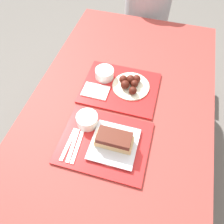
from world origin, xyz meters
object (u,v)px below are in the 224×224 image
object	(u,v)px
tray_far	(120,88)
bowl_coleslaw_near	(87,120)
wings_plate_far	(130,84)
tray_near	(105,142)
bowl_coleslaw_far	(105,73)
person_seated_across	(148,6)
brisket_sandwich_plate	(114,142)

from	to	relation	value
tray_far	bowl_coleslaw_near	bearing A→B (deg)	-109.18
bowl_coleslaw_near	wings_plate_far	size ratio (longest dim) A/B	0.51
tray_near	bowl_coleslaw_near	size ratio (longest dim) A/B	3.96
tray_near	bowl_coleslaw_far	xyz separation A→B (m)	(-0.12, 0.39, 0.04)
wings_plate_far	bowl_coleslaw_far	bearing A→B (deg)	169.28
tray_far	person_seated_across	distance (m)	0.93
tray_near	tray_far	world-z (taller)	same
tray_far	brisket_sandwich_plate	bearing A→B (deg)	-80.04
tray_near	bowl_coleslaw_far	size ratio (longest dim) A/B	3.96
bowl_coleslaw_far	person_seated_across	distance (m)	0.89
bowl_coleslaw_near	brisket_sandwich_plate	distance (m)	0.17
wings_plate_far	bowl_coleslaw_near	bearing A→B (deg)	-116.76
tray_near	person_seated_across	bearing A→B (deg)	91.20
tray_near	brisket_sandwich_plate	xyz separation A→B (m)	(0.05, -0.00, 0.04)
brisket_sandwich_plate	bowl_coleslaw_far	world-z (taller)	brisket_sandwich_plate
brisket_sandwich_plate	person_seated_across	bearing A→B (deg)	93.26
bowl_coleslaw_far	wings_plate_far	xyz separation A→B (m)	(0.15, -0.03, -0.01)
tray_near	bowl_coleslaw_near	world-z (taller)	bowl_coleslaw_near
brisket_sandwich_plate	person_seated_across	xyz separation A→B (m)	(-0.07, 1.28, -0.08)
tray_near	wings_plate_far	bearing A→B (deg)	84.23
bowl_coleslaw_near	wings_plate_far	distance (m)	0.32
bowl_coleslaw_near	person_seated_across	world-z (taller)	person_seated_across
bowl_coleslaw_near	bowl_coleslaw_far	bearing A→B (deg)	91.78
tray_near	brisket_sandwich_plate	world-z (taller)	brisket_sandwich_plate
brisket_sandwich_plate	wings_plate_far	world-z (taller)	brisket_sandwich_plate
tray_far	bowl_coleslaw_far	xyz separation A→B (m)	(-0.10, 0.05, 0.04)
tray_near	wings_plate_far	xyz separation A→B (m)	(0.04, 0.36, 0.03)
bowl_coleslaw_near	bowl_coleslaw_far	xyz separation A→B (m)	(-0.01, 0.32, 0.00)
bowl_coleslaw_near	wings_plate_far	world-z (taller)	same
brisket_sandwich_plate	tray_near	bearing A→B (deg)	175.52
tray_far	bowl_coleslaw_far	bearing A→B (deg)	154.89
brisket_sandwich_plate	bowl_coleslaw_far	size ratio (longest dim) A/B	2.03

